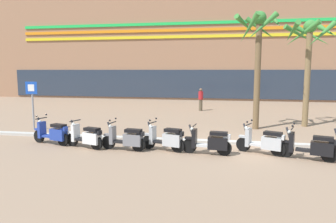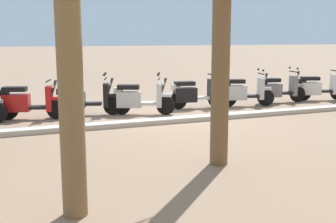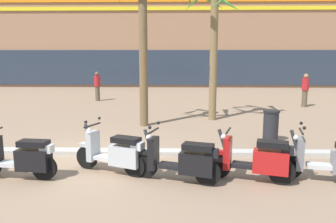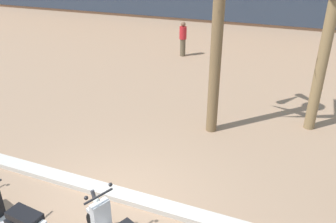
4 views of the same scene
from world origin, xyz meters
name	(u,v)px [view 2 (image 2 of 4)]	position (x,y,z in m)	size (l,w,h in m)	color
ground_plane	(178,118)	(0.00, 0.00, 0.00)	(200.00, 200.00, 0.00)	#93755B
curb_strip	(186,119)	(0.00, 0.49, 0.06)	(60.00, 0.36, 0.12)	#BCB7AD
scooter_white_far_back	(317,88)	(-5.69, -1.24, 0.45)	(1.69, 0.78, 1.04)	black
scooter_grey_lead_nearest	(278,89)	(-4.10, -1.28, 0.45)	(1.74, 0.58, 1.17)	black
scooter_silver_mid_rear	(243,92)	(-2.65, -1.08, 0.46)	(1.70, 0.74, 1.17)	black
scooter_black_gap_after_mid	(193,94)	(-1.03, -1.28, 0.45)	(1.76, 0.56, 1.04)	black
scooter_silver_mid_centre	(139,99)	(0.83, -0.89, 0.45)	(1.66, 0.87, 1.17)	black
scooter_black_tail_end	(83,99)	(2.29, -1.38, 0.45)	(1.79, 0.80, 1.17)	black
scooter_red_second_in_line	(26,102)	(3.79, -1.30, 0.46)	(1.73, 0.78, 1.04)	black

